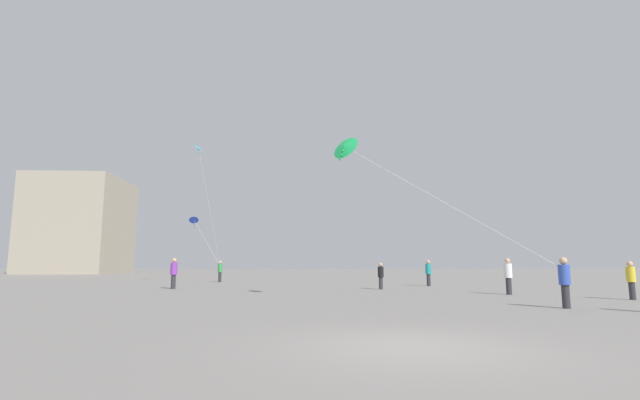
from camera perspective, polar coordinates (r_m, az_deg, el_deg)
ground_plane at (r=8.71m, az=11.63°, el=-17.60°), size 300.00×300.00×0.00m
person_in_teal at (r=32.70m, az=13.40°, el=-8.73°), size 0.39×0.39×1.77m
person_in_white at (r=24.64m, az=22.48°, el=-8.61°), size 0.39×0.39×1.78m
person_in_blue at (r=17.75m, az=28.29°, el=-8.82°), size 0.37×0.37×1.72m
person_in_yellow at (r=23.48m, az=34.38°, el=-8.11°), size 0.35×0.35×1.61m
person_in_black at (r=27.86m, az=7.61°, el=-9.25°), size 0.34×0.34×1.58m
person_in_purple at (r=29.49m, az=-17.83°, el=-8.56°), size 0.41×0.41×1.86m
person_in_green at (r=39.86m, az=-12.40°, el=-8.59°), size 0.39×0.39×1.79m
kite_emerald_diamond at (r=19.64m, az=3.25°, el=6.58°), size 7.68×4.53×5.72m
kite_cyan_diamond at (r=37.58m, az=-14.92°, el=6.11°), size 1.94×4.23×9.64m
kite_cobalt_diamond at (r=43.25m, az=-15.49°, el=-2.45°), size 3.42×3.25×4.56m
building_left_hall at (r=86.60m, az=-27.81°, el=-2.88°), size 13.68×15.29×15.83m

